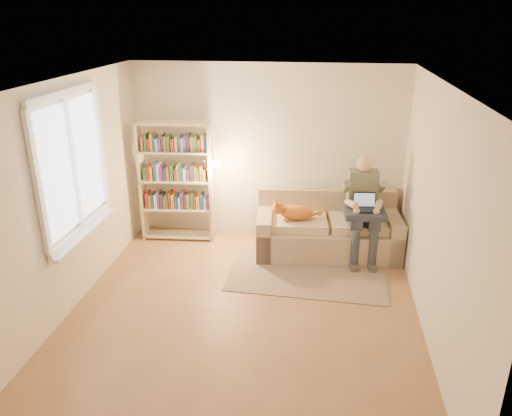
# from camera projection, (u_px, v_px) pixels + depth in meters

# --- Properties ---
(floor) EXTENTS (4.50, 4.50, 0.00)m
(floor) POSITION_uv_depth(u_px,v_px,m) (244.00, 312.00, 5.78)
(floor) COLOR olive
(floor) RESTS_ON ground
(ceiling) EXTENTS (4.00, 4.50, 0.02)m
(ceiling) POSITION_uv_depth(u_px,v_px,m) (241.00, 84.00, 4.83)
(ceiling) COLOR white
(ceiling) RESTS_ON wall_back
(wall_left) EXTENTS (0.02, 4.50, 2.60)m
(wall_left) POSITION_uv_depth(u_px,v_px,m) (66.00, 199.00, 5.56)
(wall_left) COLOR silver
(wall_left) RESTS_ON floor
(wall_right) EXTENTS (0.02, 4.50, 2.60)m
(wall_right) POSITION_uv_depth(u_px,v_px,m) (437.00, 218.00, 5.05)
(wall_right) COLOR silver
(wall_right) RESTS_ON floor
(wall_back) EXTENTS (4.00, 0.02, 2.60)m
(wall_back) POSITION_uv_depth(u_px,v_px,m) (267.00, 153.00, 7.38)
(wall_back) COLOR silver
(wall_back) RESTS_ON floor
(wall_front) EXTENTS (4.00, 0.02, 2.60)m
(wall_front) POSITION_uv_depth(u_px,v_px,m) (187.00, 334.00, 3.23)
(wall_front) COLOR silver
(wall_front) RESTS_ON floor
(window) EXTENTS (0.12, 1.52, 1.69)m
(window) POSITION_uv_depth(u_px,v_px,m) (78.00, 187.00, 5.71)
(window) COLOR white
(window) RESTS_ON wall_left
(sofa) EXTENTS (2.07, 1.07, 0.85)m
(sofa) POSITION_uv_depth(u_px,v_px,m) (327.00, 231.00, 7.16)
(sofa) COLOR tan
(sofa) RESTS_ON floor
(person) EXTENTS (0.45, 0.67, 1.45)m
(person) POSITION_uv_depth(u_px,v_px,m) (363.00, 203.00, 6.81)
(person) COLOR gray
(person) RESTS_ON sofa
(cat) EXTENTS (0.70, 0.29, 0.26)m
(cat) POSITION_uv_depth(u_px,v_px,m) (294.00, 212.00, 6.93)
(cat) COLOR orange
(cat) RESTS_ON sofa
(blanket) EXTENTS (0.59, 0.50, 0.09)m
(blanket) POSITION_uv_depth(u_px,v_px,m) (364.00, 213.00, 6.71)
(blanket) COLOR #262E42
(blanket) RESTS_ON person
(laptop) EXTENTS (0.33, 0.27, 0.28)m
(laptop) POSITION_uv_depth(u_px,v_px,m) (365.00, 205.00, 6.68)
(laptop) COLOR black
(laptop) RESTS_ON blanket
(bookshelf) EXTENTS (1.22, 0.35, 1.81)m
(bookshelf) POSITION_uv_depth(u_px,v_px,m) (176.00, 176.00, 7.33)
(bookshelf) COLOR beige
(bookshelf) RESTS_ON floor
(rug) EXTENTS (2.10, 1.30, 0.01)m
(rug) POSITION_uv_depth(u_px,v_px,m) (308.00, 274.00, 6.60)
(rug) COLOR gray
(rug) RESTS_ON floor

